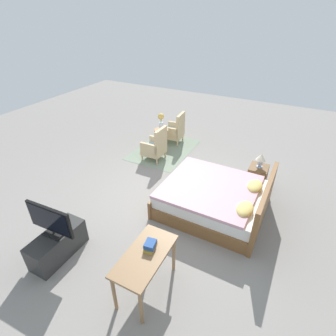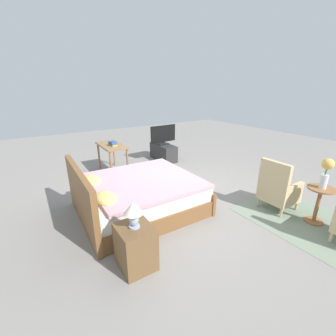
{
  "view_description": "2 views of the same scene",
  "coord_description": "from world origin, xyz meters",
  "px_view_note": "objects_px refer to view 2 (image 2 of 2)",
  "views": [
    {
      "loc": [
        3.96,
        2.19,
        3.59
      ],
      "look_at": [
        -0.08,
        0.1,
        0.76
      ],
      "focal_mm": 28.0,
      "sensor_mm": 36.0,
      "label": 1
    },
    {
      "loc": [
        -3.4,
        2.59,
        2.09
      ],
      "look_at": [
        0.13,
        0.31,
        0.56
      ],
      "focal_mm": 24.0,
      "sensor_mm": 36.0,
      "label": 2
    }
  ],
  "objects_px": {
    "tv_flatscreen": "(163,135)",
    "side_table": "(318,201)",
    "armchair_by_window_right": "(278,189)",
    "flower_vase": "(326,170)",
    "table_lamp": "(133,211)",
    "book_stack": "(113,144)",
    "nightstand": "(136,247)",
    "tv_stand": "(163,152)",
    "bed": "(137,195)",
    "vanity_desk": "(112,149)"
  },
  "relations": [
    {
      "from": "side_table",
      "to": "book_stack",
      "type": "relative_size",
      "value": 2.48
    },
    {
      "from": "armchair_by_window_right",
      "to": "flower_vase",
      "type": "distance_m",
      "value": 0.81
    },
    {
      "from": "bed",
      "to": "table_lamp",
      "type": "height_order",
      "value": "bed"
    },
    {
      "from": "armchair_by_window_right",
      "to": "flower_vase",
      "type": "height_order",
      "value": "flower_vase"
    },
    {
      "from": "vanity_desk",
      "to": "book_stack",
      "type": "distance_m",
      "value": 0.21
    },
    {
      "from": "table_lamp",
      "to": "armchair_by_window_right",
      "type": "bearing_deg",
      "value": -92.16
    },
    {
      "from": "side_table",
      "to": "tv_stand",
      "type": "distance_m",
      "value": 4.18
    },
    {
      "from": "flower_vase",
      "to": "tv_flatscreen",
      "type": "xyz_separation_m",
      "value": [
        4.17,
        0.32,
        -0.14
      ]
    },
    {
      "from": "book_stack",
      "to": "flower_vase",
      "type": "bearing_deg",
      "value": -153.35
    },
    {
      "from": "armchair_by_window_right",
      "to": "flower_vase",
      "type": "relative_size",
      "value": 1.93
    },
    {
      "from": "flower_vase",
      "to": "nightstand",
      "type": "bearing_deg",
      "value": 76.17
    },
    {
      "from": "side_table",
      "to": "flower_vase",
      "type": "xyz_separation_m",
      "value": [
        0.0,
        0.0,
        0.52
      ]
    },
    {
      "from": "nightstand",
      "to": "vanity_desk",
      "type": "xyz_separation_m",
      "value": [
        3.31,
        -0.91,
        0.33
      ]
    },
    {
      "from": "bed",
      "to": "armchair_by_window_right",
      "type": "bearing_deg",
      "value": -121.57
    },
    {
      "from": "armchair_by_window_right",
      "to": "book_stack",
      "type": "xyz_separation_m",
      "value": [
        3.28,
        1.8,
        0.39
      ]
    },
    {
      "from": "nightstand",
      "to": "book_stack",
      "type": "distance_m",
      "value": 3.34
    },
    {
      "from": "bed",
      "to": "armchair_by_window_right",
      "type": "xyz_separation_m",
      "value": [
        -1.3,
        -2.11,
        0.08
      ]
    },
    {
      "from": "flower_vase",
      "to": "book_stack",
      "type": "xyz_separation_m",
      "value": [
        3.88,
        1.95,
        -0.13
      ]
    },
    {
      "from": "side_table",
      "to": "nightstand",
      "type": "bearing_deg",
      "value": 76.17
    },
    {
      "from": "armchair_by_window_right",
      "to": "tv_flatscreen",
      "type": "relative_size",
      "value": 1.1
    },
    {
      "from": "tv_stand",
      "to": "vanity_desk",
      "type": "relative_size",
      "value": 0.92
    },
    {
      "from": "tv_stand",
      "to": "tv_flatscreen",
      "type": "bearing_deg",
      "value": 2.72
    },
    {
      "from": "table_lamp",
      "to": "book_stack",
      "type": "relative_size",
      "value": 1.34
    },
    {
      "from": "tv_flatscreen",
      "to": "book_stack",
      "type": "bearing_deg",
      "value": 99.99
    },
    {
      "from": "armchair_by_window_right",
      "to": "vanity_desk",
      "type": "relative_size",
      "value": 0.88
    },
    {
      "from": "armchair_by_window_right",
      "to": "vanity_desk",
      "type": "bearing_deg",
      "value": 27.64
    },
    {
      "from": "tv_flatscreen",
      "to": "table_lamp",
      "type": "bearing_deg",
      "value": 143.86
    },
    {
      "from": "side_table",
      "to": "table_lamp",
      "type": "xyz_separation_m",
      "value": [
        0.7,
        2.85,
        0.39
      ]
    },
    {
      "from": "bed",
      "to": "nightstand",
      "type": "xyz_separation_m",
      "value": [
        -1.19,
        0.59,
        -0.02
      ]
    },
    {
      "from": "vanity_desk",
      "to": "bed",
      "type": "bearing_deg",
      "value": 171.45
    },
    {
      "from": "bed",
      "to": "side_table",
      "type": "height_order",
      "value": "bed"
    },
    {
      "from": "flower_vase",
      "to": "table_lamp",
      "type": "distance_m",
      "value": 2.94
    },
    {
      "from": "tv_stand",
      "to": "side_table",
      "type": "bearing_deg",
      "value": -175.61
    },
    {
      "from": "nightstand",
      "to": "tv_flatscreen",
      "type": "distance_m",
      "value": 4.32
    },
    {
      "from": "armchair_by_window_right",
      "to": "table_lamp",
      "type": "xyz_separation_m",
      "value": [
        0.1,
        2.7,
        0.39
      ]
    },
    {
      "from": "nightstand",
      "to": "tv_stand",
      "type": "relative_size",
      "value": 0.58
    },
    {
      "from": "bed",
      "to": "tv_flatscreen",
      "type": "relative_size",
      "value": 2.44
    },
    {
      "from": "side_table",
      "to": "nightstand",
      "type": "distance_m",
      "value": 2.94
    },
    {
      "from": "tv_flatscreen",
      "to": "side_table",
      "type": "bearing_deg",
      "value": -175.61
    },
    {
      "from": "table_lamp",
      "to": "vanity_desk",
      "type": "xyz_separation_m",
      "value": [
        3.31,
        -0.91,
        -0.16
      ]
    },
    {
      "from": "armchair_by_window_right",
      "to": "bed",
      "type": "bearing_deg",
      "value": 58.43
    },
    {
      "from": "side_table",
      "to": "table_lamp",
      "type": "bearing_deg",
      "value": 76.18
    },
    {
      "from": "armchair_by_window_right",
      "to": "tv_flatscreen",
      "type": "bearing_deg",
      "value": 2.7
    },
    {
      "from": "tv_stand",
      "to": "vanity_desk",
      "type": "bearing_deg",
      "value": 95.27
    },
    {
      "from": "flower_vase",
      "to": "vanity_desk",
      "type": "xyz_separation_m",
      "value": [
        4.01,
        1.94,
        -0.29
      ]
    },
    {
      "from": "bed",
      "to": "vanity_desk",
      "type": "height_order",
      "value": "bed"
    },
    {
      "from": "tv_flatscreen",
      "to": "vanity_desk",
      "type": "distance_m",
      "value": 1.63
    },
    {
      "from": "nightstand",
      "to": "table_lamp",
      "type": "height_order",
      "value": "table_lamp"
    },
    {
      "from": "vanity_desk",
      "to": "book_stack",
      "type": "relative_size",
      "value": 4.23
    },
    {
      "from": "vanity_desk",
      "to": "book_stack",
      "type": "bearing_deg",
      "value": 177.09
    }
  ]
}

